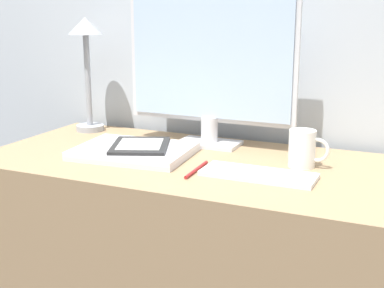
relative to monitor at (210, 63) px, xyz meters
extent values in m
cube|color=#B2BCC6|center=(0.09, 0.17, 0.18)|extent=(3.60, 0.05, 2.40)
cube|color=#997A56|center=(0.09, -0.18, -0.64)|extent=(1.34, 0.57, 0.76)
cube|color=silver|center=(0.00, 0.00, -0.25)|extent=(0.19, 0.11, 0.01)
cylinder|color=silver|center=(0.00, 0.00, -0.21)|extent=(0.05, 0.05, 0.08)
cube|color=silver|center=(0.00, 0.00, 0.02)|extent=(0.54, 0.01, 0.40)
cube|color=#ADC6E5|center=(0.00, -0.01, 0.02)|extent=(0.51, 0.01, 0.38)
cube|color=silver|center=(0.24, -0.25, -0.25)|extent=(0.29, 0.11, 0.01)
cube|color=silver|center=(0.24, -0.26, -0.24)|extent=(0.27, 0.09, 0.00)
cube|color=silver|center=(-0.15, -0.20, -0.25)|extent=(0.34, 0.27, 0.01)
cube|color=silver|center=(-0.15, -0.20, -0.24)|extent=(0.34, 0.27, 0.01)
cube|color=black|center=(-0.14, -0.20, -0.23)|extent=(0.22, 0.24, 0.01)
cube|color=beige|center=(-0.14, -0.20, -0.22)|extent=(0.17, 0.17, 0.00)
cylinder|color=#999EA8|center=(-0.46, 0.02, -0.25)|extent=(0.10, 0.10, 0.02)
cylinder|color=#999EA8|center=(-0.46, 0.02, -0.08)|extent=(0.02, 0.02, 0.31)
cone|color=#999EA8|center=(-0.46, 0.02, 0.10)|extent=(0.12, 0.12, 0.06)
cylinder|color=white|center=(0.32, -0.12, -0.21)|extent=(0.07, 0.07, 0.10)
torus|color=white|center=(0.36, -0.12, -0.21)|extent=(0.07, 0.01, 0.07)
cylinder|color=maroon|center=(0.07, -0.27, -0.25)|extent=(0.01, 0.15, 0.01)
camera|label=1|loc=(0.61, -1.50, 0.16)|focal=50.00mm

